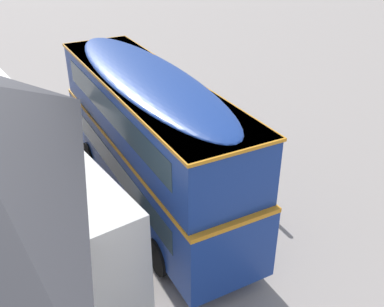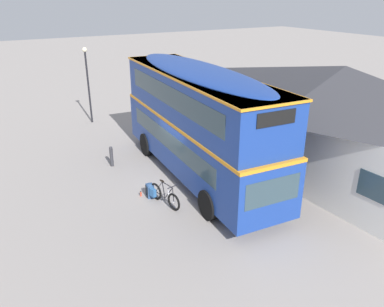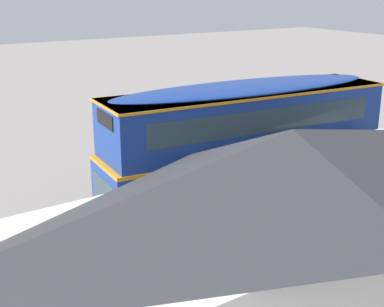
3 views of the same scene
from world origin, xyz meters
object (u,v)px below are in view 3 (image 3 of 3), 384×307
object	(u,v)px
touring_bicycle	(176,191)
backpack_on_ground	(190,187)
double_decker_bus	(245,143)
kerb_bollard	(256,165)
water_bottle_red_squeeze	(191,188)

from	to	relation	value
touring_bicycle	backpack_on_ground	distance (m)	0.78
double_decker_bus	touring_bicycle	world-z (taller)	double_decker_bus
touring_bicycle	kerb_bollard	distance (m)	4.37
touring_bicycle	kerb_bollard	xyz separation A→B (m)	(-4.33, -0.55, 0.13)
double_decker_bus	backpack_on_ground	xyz separation A→B (m)	(0.70, -2.56, -2.34)
backpack_on_ground	double_decker_bus	bearing A→B (deg)	105.33
touring_bicycle	backpack_on_ground	xyz separation A→B (m)	(-0.75, -0.21, -0.07)
touring_bicycle	double_decker_bus	bearing A→B (deg)	121.70
touring_bicycle	water_bottle_red_squeeze	xyz separation A→B (m)	(-0.99, -0.51, -0.27)
backpack_on_ground	kerb_bollard	world-z (taller)	kerb_bollard
water_bottle_red_squeeze	double_decker_bus	bearing A→B (deg)	99.19
double_decker_bus	kerb_bollard	size ratio (longest dim) A/B	10.94
double_decker_bus	water_bottle_red_squeeze	bearing A→B (deg)	-80.81
water_bottle_red_squeeze	kerb_bollard	distance (m)	3.37
backpack_on_ground	water_bottle_red_squeeze	size ratio (longest dim) A/B	2.70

